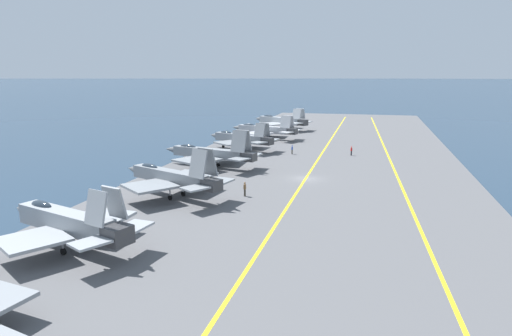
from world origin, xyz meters
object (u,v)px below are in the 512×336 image
Objects in this scene: parked_jet_fourth at (211,153)px; crew_blue_vest at (292,149)px; crew_brown_vest at (245,188)px; parked_jet_third at (172,177)px; parked_jet_fifth at (241,138)px; parked_jet_seventh at (281,121)px; parked_jet_sixth at (265,130)px; parked_jet_second at (68,222)px; crew_red_vest at (351,150)px.

crew_blue_vest is at bearing -35.10° from parked_jet_fourth.
parked_jet_fourth is at bearing 144.90° from crew_blue_vest.
crew_brown_vest is 1.07× the size of crew_blue_vest.
crew_blue_vest is (33.67, -9.26, -1.68)m from parked_jet_third.
parked_jet_third reaches higher than parked_jet_fourth.
parked_jet_fifth is (35.53, 1.39, -0.25)m from parked_jet_third.
parked_jet_third is at bearing -179.78° from parked_jet_seventh.
parked_jet_fifth is 8.43× the size of crew_brown_vest.
crew_brown_vest is (-49.16, -8.94, -1.17)m from parked_jet_sixth.
parked_jet_second is 8.32× the size of crew_brown_vest.
crew_red_vest is (-35.21, -20.53, -1.39)m from parked_jet_seventh.
parked_jet_fourth is at bearing -0.45° from parked_jet_second.
parked_jet_second reaches higher than crew_brown_vest.
parked_jet_fourth reaches higher than parked_jet_fifth.
crew_red_vest is (35.03, -20.26, -1.68)m from parked_jet_third.
parked_jet_third reaches higher than parked_jet_sixth.
parked_jet_seventh is 37.82m from crew_blue_vest.
parked_jet_fifth is at bearing -0.46° from parked_jet_second.
crew_brown_vest is (-67.58, -8.91, -1.32)m from parked_jet_seventh.
parked_jet_second is at bearing 179.54° from parked_jet_fifth.
parked_jet_second is 23.05m from crew_brown_vest.
parked_jet_seventh is 9.89× the size of crew_red_vest.
parked_jet_third reaches higher than crew_brown_vest.
parked_jet_second is at bearing 179.55° from parked_jet_fourth.
parked_jet_fourth is 9.40× the size of crew_brown_vest.
parked_jet_seventh is (34.70, -1.13, -0.04)m from parked_jet_fifth.
parked_jet_third reaches higher than parked_jet_second.
parked_jet_fifth reaches higher than parked_jet_sixth.
crew_blue_vest is (15.36, -10.80, -1.41)m from parked_jet_fourth.
parked_jet_seventh is (18.42, -0.04, 0.16)m from parked_jet_sixth.
parked_jet_fifth is at bearing -0.48° from parked_jet_fourth.
crew_blue_vest is (31.00, -0.62, -0.07)m from crew_brown_vest.
crew_red_vest is at bearing -149.76° from parked_jet_seventh.
parked_jet_seventh is at bearing 30.24° from crew_red_vest.
parked_jet_fifth reaches higher than crew_brown_vest.
parked_jet_second is 88.08m from parked_jet_seventh.
parked_jet_fifth reaches higher than crew_red_vest.
parked_jet_fourth is at bearing 177.89° from parked_jet_sixth.
parked_jet_fifth is 16.32m from parked_jet_sixth.
parked_jet_third is at bearing 164.62° from crew_blue_vest.
parked_jet_fifth is at bearing 16.97° from crew_brown_vest.
parked_jet_fourth is 1.03× the size of parked_jet_sixth.
parked_jet_sixth is at bearing 10.31° from crew_brown_vest.
parked_jet_third is 18.37m from parked_jet_fourth.
parked_jet_third is at bearing 149.95° from crew_red_vest.
crew_brown_vest is at bearing -163.03° from parked_jet_fifth.
crew_blue_vest is (-1.87, -10.65, -1.43)m from parked_jet_fifth.
parked_jet_fourth reaches higher than crew_brown_vest.
parked_jet_seventh is at bearing -0.12° from parked_jet_sixth.
parked_jet_seventh is at bearing -1.86° from parked_jet_fifth.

